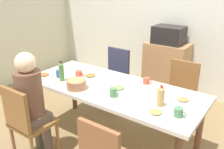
{
  "coord_description": "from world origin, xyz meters",
  "views": [
    {
      "loc": [
        1.49,
        -2.1,
        1.9
      ],
      "look_at": [
        0.0,
        0.0,
        0.89
      ],
      "focal_mm": 39.43,
      "sensor_mm": 36.0,
      "label": 1
    }
  ],
  "objects": [
    {
      "name": "chair_1",
      "position": [
        0.52,
        0.81,
        0.51
      ],
      "size": [
        0.4,
        0.4,
        0.9
      ],
      "color": "brown",
      "rests_on": "ground_plane"
    },
    {
      "name": "bottle_1",
      "position": [
        0.65,
        -0.1,
        0.84
      ],
      "size": [
        0.07,
        0.07,
        0.22
      ],
      "color": "tan",
      "rests_on": "dining_table"
    },
    {
      "name": "microwave",
      "position": [
        -0.04,
        1.64,
        1.04
      ],
      "size": [
        0.48,
        0.36,
        0.28
      ],
      "primitive_type": "cube",
      "color": "black",
      "rests_on": "side_cabinet"
    },
    {
      "name": "cup_2",
      "position": [
        0.28,
        0.31,
        0.77
      ],
      "size": [
        0.11,
        0.08,
        0.07
      ],
      "color": "#C65039",
      "rests_on": "dining_table"
    },
    {
      "name": "plate_1",
      "position": [
        -0.89,
        -0.24,
        0.75
      ],
      "size": [
        0.24,
        0.24,
        0.04
      ],
      "color": "silver",
      "rests_on": "dining_table"
    },
    {
      "name": "dining_table",
      "position": [
        0.0,
        0.0,
        0.66
      ],
      "size": [
        2.09,
        0.86,
        0.74
      ],
      "color": "silver",
      "rests_on": "ground_plane"
    },
    {
      "name": "person_0",
      "position": [
        -0.52,
        -0.72,
        0.73
      ],
      "size": [
        0.3,
        0.3,
        1.23
      ],
      "color": "#565442",
      "rests_on": "ground_plane"
    },
    {
      "name": "cup_1",
      "position": [
        -0.71,
        -0.15,
        0.78
      ],
      "size": [
        0.11,
        0.07,
        0.09
      ],
      "color": "#2E5999",
      "rests_on": "dining_table"
    },
    {
      "name": "bottle_0",
      "position": [
        -0.6,
        -0.21,
        0.85
      ],
      "size": [
        0.06,
        0.06,
        0.25
      ],
      "color": "#49793E",
      "rests_on": "dining_table"
    },
    {
      "name": "chair_3",
      "position": [
        -0.52,
        0.81,
        0.51
      ],
      "size": [
        0.4,
        0.4,
        0.9
      ],
      "color": "#353645",
      "rests_on": "ground_plane"
    },
    {
      "name": "ground_plane",
      "position": [
        0.0,
        0.0,
        0.0
      ],
      "size": [
        6.21,
        6.21,
        0.0
      ],
      "primitive_type": "plane",
      "color": "olive"
    },
    {
      "name": "plate_3",
      "position": [
        0.79,
        0.12,
        0.75
      ],
      "size": [
        0.21,
        0.21,
        0.04
      ],
      "color": "white",
      "rests_on": "dining_table"
    },
    {
      "name": "cup_4",
      "position": [
        0.16,
        -0.2,
        0.79
      ],
      "size": [
        0.11,
        0.08,
        0.1
      ],
      "color": "#4F8258",
      "rests_on": "dining_table"
    },
    {
      "name": "chair_0",
      "position": [
        -0.52,
        -0.81,
        0.51
      ],
      "size": [
        0.4,
        0.4,
        0.9
      ],
      "color": "brown",
      "rests_on": "ground_plane"
    },
    {
      "name": "cup_0",
      "position": [
        -0.52,
        0.01,
        0.77
      ],
      "size": [
        0.12,
        0.09,
        0.08
      ],
      "color": "#D4513E",
      "rests_on": "dining_table"
    },
    {
      "name": "bottle_2",
      "position": [
        0.56,
        0.0,
        0.82
      ],
      "size": [
        0.05,
        0.05,
        0.18
      ],
      "color": "#EBE8C9",
      "rests_on": "dining_table"
    },
    {
      "name": "plate_2",
      "position": [
        -0.39,
        0.08,
        0.75
      ],
      "size": [
        0.24,
        0.24,
        0.04
      ],
      "color": "silver",
      "rests_on": "dining_table"
    },
    {
      "name": "bowl_0",
      "position": [
        -0.3,
        -0.27,
        0.8
      ],
      "size": [
        0.22,
        0.22,
        0.12
      ],
      "color": "#A16D4D",
      "rests_on": "dining_table"
    },
    {
      "name": "side_cabinet",
      "position": [
        -0.04,
        1.64,
        0.45
      ],
      "size": [
        0.7,
        0.44,
        0.9
      ],
      "primitive_type": "cube",
      "color": "#AF8053",
      "rests_on": "ground_plane"
    },
    {
      "name": "wall_back",
      "position": [
        0.0,
        1.94,
        1.3
      ],
      "size": [
        5.42,
        0.12,
        2.6
      ],
      "primitive_type": "cube",
      "color": "silver",
      "rests_on": "ground_plane"
    },
    {
      "name": "plate_4",
      "position": [
        0.11,
        -0.03,
        0.75
      ],
      "size": [
        0.23,
        0.23,
        0.04
      ],
      "color": "silver",
      "rests_on": "dining_table"
    },
    {
      "name": "cup_3",
      "position": [
        0.86,
        -0.19,
        0.78
      ],
      "size": [
        0.12,
        0.08,
        0.09
      ],
      "color": "#4F855F",
      "rests_on": "dining_table"
    },
    {
      "name": "plate_0",
      "position": [
        0.68,
        -0.27,
        0.75
      ],
      "size": [
        0.21,
        0.21,
        0.04
      ],
      "color": "white",
      "rests_on": "dining_table"
    }
  ]
}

